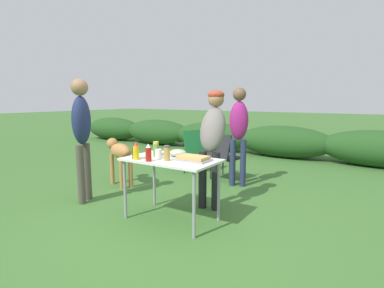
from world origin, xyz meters
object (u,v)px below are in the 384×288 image
standing_person_with_beanie (213,134)px  ketchup_bottle (148,153)px  plate_stack (156,153)px  bbq_sauce_bottle (135,151)px  standing_person_in_dark_puffer (82,127)px  food_tray (193,158)px  camp_chair_near_hedge (192,148)px  dog (119,153)px  camp_chair_green_behind_table (223,154)px  mustard_bottle (136,151)px  folding_table (171,165)px  standing_person_in_gray_fleece (239,126)px  paper_cup_stack (159,154)px  spice_jar (167,153)px  mixing_bowl (178,153)px  relish_jar (156,149)px

standing_person_with_beanie → ketchup_bottle: bearing=-117.3°
plate_stack → bbq_sauce_bottle: 0.36m
standing_person_in_dark_puffer → ketchup_bottle: bearing=-116.3°
food_tray → camp_chair_near_hedge: 2.55m
bbq_sauce_bottle → dog: bbq_sauce_bottle is taller
standing_person_with_beanie → camp_chair_green_behind_table: bearing=102.6°
mustard_bottle → plate_stack: bearing=94.4°
folding_table → standing_person_in_gray_fleece: standing_person_in_gray_fleece is taller
ketchup_bottle → mustard_bottle: mustard_bottle is taller
paper_cup_stack → standing_person_in_gray_fleece: standing_person_in_gray_fleece is taller
folding_table → bbq_sauce_bottle: size_ratio=5.99×
standing_person_with_beanie → camp_chair_green_behind_table: 1.44m
paper_cup_stack → camp_chair_near_hedge: size_ratio=0.13×
food_tray → spice_jar: bearing=-147.2°
mixing_bowl → spice_jar: 0.29m
standing_person_in_gray_fleece → dog: 2.02m
folding_table → mixing_bowl: (-0.03, 0.17, 0.12)m
spice_jar → ketchup_bottle: bearing=-138.5°
food_tray → mixing_bowl: bearing=158.1°
mixing_bowl → standing_person_in_gray_fleece: (0.11, 1.55, 0.21)m
mustard_bottle → camp_chair_near_hedge: mustard_bottle is taller
folding_table → standing_person_in_gray_fleece: size_ratio=0.68×
folding_table → mustard_bottle: 0.44m
standing_person_in_dark_puffer → camp_chair_near_hedge: bearing=-29.1°
standing_person_in_dark_puffer → dog: (-0.20, 0.86, -0.51)m
spice_jar → dog: 1.84m
mixing_bowl → standing_person_in_dark_puffer: standing_person_in_dark_puffer is taller
food_tray → dog: food_tray is taller
ketchup_bottle → folding_table: bearing=62.0°
food_tray → standing_person_in_dark_puffer: (-1.67, -0.20, 0.28)m
folding_table → dog: dog is taller
standing_person_in_gray_fleece → standing_person_in_dark_puffer: size_ratio=0.95×
food_tray → mixing_bowl: 0.32m
paper_cup_stack → relish_jar: (-0.10, 0.07, 0.04)m
spice_jar → bbq_sauce_bottle: size_ratio=0.95×
ketchup_bottle → bbq_sauce_bottle: 0.24m
folding_table → standing_person_in_dark_puffer: bearing=-173.9°
standing_person_in_gray_fleece → camp_chair_near_hedge: size_ratio=1.94×
camp_chair_green_behind_table → mixing_bowl: bearing=-75.2°
bbq_sauce_bottle → camp_chair_near_hedge: 2.52m
mixing_bowl → standing_person_in_gray_fleece: bearing=86.0°
food_tray → standing_person_in_gray_fleece: size_ratio=0.24×
paper_cup_stack → ketchup_bottle: size_ratio=0.55×
mustard_bottle → relish_jar: (0.07, 0.27, -0.01)m
standing_person_in_gray_fleece → camp_chair_near_hedge: standing_person_in_gray_fleece is taller
bbq_sauce_bottle → camp_chair_green_behind_table: 2.17m
paper_cup_stack → mustard_bottle: size_ratio=0.53×
paper_cup_stack → mustard_bottle: 0.26m
standing_person_in_gray_fleece → mixing_bowl: bearing=-115.0°
folding_table → mustard_bottle: size_ratio=5.37×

